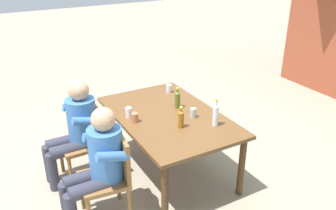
# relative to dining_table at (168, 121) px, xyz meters

# --- Properties ---
(ground_plane) EXTENTS (24.00, 24.00, 0.00)m
(ground_plane) POSITION_rel_dining_table_xyz_m (0.00, 0.00, -0.66)
(ground_plane) COLOR gray
(dining_table) EXTENTS (1.69, 1.08, 0.74)m
(dining_table) POSITION_rel_dining_table_xyz_m (0.00, 0.00, 0.00)
(dining_table) COLOR brown
(dining_table) RESTS_ON ground_plane
(chair_near_right) EXTENTS (0.48, 0.48, 0.87)m
(chair_near_right) POSITION_rel_dining_table_xyz_m (0.39, -0.84, -0.17)
(chair_near_right) COLOR olive
(chair_near_right) RESTS_ON ground_plane
(chair_near_left) EXTENTS (0.45, 0.45, 0.87)m
(chair_near_left) POSITION_rel_dining_table_xyz_m (-0.38, -0.84, -0.17)
(chair_near_left) COLOR olive
(chair_near_left) RESTS_ON ground_plane
(person_in_white_shirt) EXTENTS (0.47, 0.61, 1.18)m
(person_in_white_shirt) POSITION_rel_dining_table_xyz_m (0.38, -0.95, -0.00)
(person_in_white_shirt) COLOR #3D70B2
(person_in_white_shirt) RESTS_ON ground_plane
(person_in_plaid_shirt) EXTENTS (0.47, 0.61, 1.18)m
(person_in_plaid_shirt) POSITION_rel_dining_table_xyz_m (-0.38, -0.95, -0.00)
(person_in_plaid_shirt) COLOR #3D70B2
(person_in_plaid_shirt) RESTS_ON ground_plane
(bottle_amber) EXTENTS (0.06, 0.06, 0.23)m
(bottle_amber) POSITION_rel_dining_table_xyz_m (0.32, -0.02, 0.18)
(bottle_amber) COLOR #996019
(bottle_amber) RESTS_ON dining_table
(bottle_olive) EXTENTS (0.06, 0.06, 0.25)m
(bottle_olive) POSITION_rel_dining_table_xyz_m (-0.11, 0.19, 0.19)
(bottle_olive) COLOR #566623
(bottle_olive) RESTS_ON dining_table
(bottle_clear) EXTENTS (0.06, 0.06, 0.30)m
(bottle_clear) POSITION_rel_dining_table_xyz_m (0.46, 0.31, 0.21)
(bottle_clear) COLOR white
(bottle_clear) RESTS_ON dining_table
(cup_steel) EXTENTS (0.07, 0.07, 0.11)m
(cup_steel) POSITION_rel_dining_table_xyz_m (0.19, 0.21, 0.13)
(cup_steel) COLOR #B2B7BC
(cup_steel) RESTS_ON dining_table
(cup_glass) EXTENTS (0.07, 0.07, 0.10)m
(cup_glass) POSITION_rel_dining_table_xyz_m (-0.57, 0.33, 0.13)
(cup_glass) COLOR silver
(cup_glass) RESTS_ON dining_table
(cup_terracotta) EXTENTS (0.07, 0.07, 0.10)m
(cup_terracotta) POSITION_rel_dining_table_xyz_m (-0.02, -0.39, 0.13)
(cup_terracotta) COLOR #BC6B47
(cup_terracotta) RESTS_ON dining_table
(cup_white) EXTENTS (0.07, 0.07, 0.12)m
(cup_white) POSITION_rel_dining_table_xyz_m (-0.15, -0.41, 0.14)
(cup_white) COLOR white
(cup_white) RESTS_ON dining_table
(backpack_by_far_side) EXTENTS (0.28, 0.24, 0.39)m
(backpack_by_far_side) POSITION_rel_dining_table_xyz_m (-1.22, 0.42, -0.47)
(backpack_by_far_side) COLOR maroon
(backpack_by_far_side) RESTS_ON ground_plane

